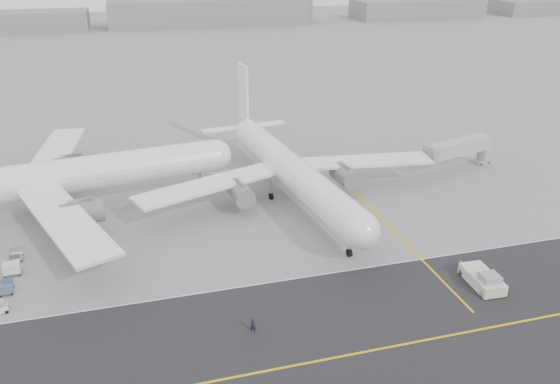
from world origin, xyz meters
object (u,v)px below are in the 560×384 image
object	(u,v)px
pushback_tug	(483,279)
jet_bridge	(458,149)
airliner_a	(58,178)
airliner_b	(289,168)
ground_crew_a	(253,325)

from	to	relation	value
pushback_tug	jet_bridge	distance (m)	41.68
airliner_a	pushback_tug	world-z (taller)	airliner_a
airliner_a	airliner_b	size ratio (longest dim) A/B	1.08
airliner_a	airliner_b	xyz separation A→B (m)	(37.85, -4.89, -0.46)
airliner_b	jet_bridge	world-z (taller)	airliner_b
airliner_b	jet_bridge	xyz separation A→B (m)	(35.51, 3.71, -1.12)
pushback_tug	jet_bridge	size ratio (longest dim) A/B	0.52
jet_bridge	pushback_tug	bearing A→B (deg)	-132.52
pushback_tug	jet_bridge	world-z (taller)	jet_bridge
pushback_tug	ground_crew_a	bearing A→B (deg)	-175.34
airliner_a	jet_bridge	bearing A→B (deg)	-98.56
airliner_a	ground_crew_a	xyz separation A→B (m)	(23.59, -39.35, -5.01)
airliner_a	airliner_b	world-z (taller)	airliner_a
pushback_tug	ground_crew_a	world-z (taller)	pushback_tug
airliner_a	jet_bridge	size ratio (longest dim) A/B	3.57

